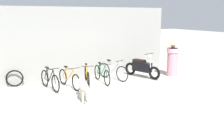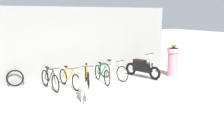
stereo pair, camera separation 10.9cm
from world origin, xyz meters
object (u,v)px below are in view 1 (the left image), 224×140
Objects in this scene: bicycle_2 at (87,76)px; person_in_robes at (172,57)px; bicycle_3 at (102,74)px; bicycle_4 at (113,71)px; bicycle_0 at (50,80)px; spare_tire_right at (15,78)px; bicycle_1 at (69,79)px; stray_dog at (83,86)px; motorcycle at (142,68)px.

bicycle_2 is 1.04× the size of person_in_robes.
bicycle_3 is 1.03× the size of bicycle_4.
bicycle_0 reaches higher than spare_tire_right.
bicycle_3 is at bearing -19.01° from spare_tire_right.
bicycle_0 reaches higher than bicycle_3.
bicycle_1 is at bearing 21.50° from person_in_robes.
bicycle_1 is at bearing 10.24° from stray_dog.
spare_tire_right is (-3.72, 0.87, -0.03)m from bicycle_4.
spare_tire_right is at bearing -140.39° from bicycle_0.
motorcycle is (3.29, 0.02, 0.09)m from bicycle_1.
bicycle_1 is 1.00× the size of bicycle_3.
bicycle_3 is (0.62, -0.05, 0.00)m from bicycle_2.
bicycle_0 is at bearing -107.01° from bicycle_1.
bicycle_0 reaches higher than bicycle_2.
bicycle_1 is at bearing -80.83° from bicycle_3.
person_in_robes reaches higher than spare_tire_right.
bicycle_4 is 1.03× the size of person_in_robes.
person_in_robes is (4.58, -0.44, 0.49)m from bicycle_1.
bicycle_3 is at bearing -107.85° from motorcycle.
bicycle_1 is at bearing -98.12° from bicycle_4.
motorcycle is at bearing -12.53° from spare_tire_right.
bicycle_3 reaches higher than bicycle_2.
bicycle_0 is 1.45m from bicycle_2.
bicycle_2 is 0.90× the size of motorcycle.
bicycle_4 is 2.55× the size of spare_tire_right.
bicycle_2 reaches higher than stray_dog.
bicycle_1 is 2.06m from spare_tire_right.
person_in_robes reaches higher than stray_dog.
motorcycle is at bearing 63.71° from bicycle_4.
person_in_robes reaches higher than bicycle_0.
spare_tire_right is (-5.01, 1.11, -0.10)m from motorcycle.
bicycle_1 is (0.68, -0.13, -0.01)m from bicycle_0.
bicycle_3 is at bearing 104.21° from bicycle_2.
person_in_robes is 6.51m from spare_tire_right.
motorcycle is (1.91, -0.04, 0.08)m from bicycle_3.
spare_tire_right is at bearing -102.53° from bicycle_3.
bicycle_2 is 2.56× the size of spare_tire_right.
bicycle_4 is 3.82m from spare_tire_right.
bicycle_2 is (0.76, 0.12, -0.00)m from bicycle_1.
bicycle_0 is 0.97× the size of bicycle_2.
bicycle_4 is 1.38× the size of stray_dog.
bicycle_3 is at bearing 81.81° from bicycle_0.
bicycle_2 reaches higher than spare_tire_right.
bicycle_1 reaches higher than spare_tire_right.
bicycle_4 is at bearing 11.77° from person_in_robes.
bicycle_2 is at bearing 83.11° from bicycle_0.
stray_dog is at bearing -35.85° from bicycle_3.
bicycle_3 is (2.07, -0.07, -0.01)m from bicycle_0.
stray_dog is (0.56, -1.72, 0.11)m from bicycle_0.
person_in_robes is (4.70, 1.15, 0.38)m from stray_dog.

